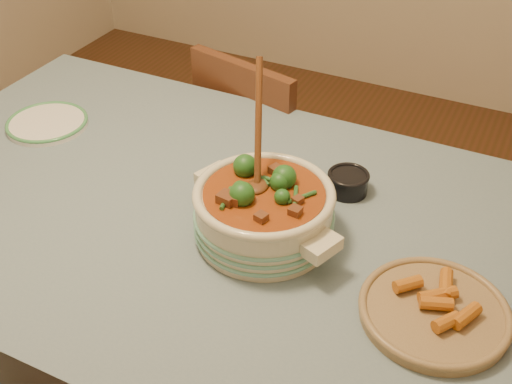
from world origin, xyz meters
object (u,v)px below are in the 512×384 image
Objects in this scene: white_plate at (47,123)px; stew_casserole at (264,208)px; dining_table at (194,234)px; condiment_bowl at (348,181)px; fried_plate at (435,310)px; chair_far at (262,151)px.

stew_casserole is at bearing -11.72° from white_plate.
stew_casserole is 1.70× the size of white_plate.
white_plate is (-0.56, 0.14, 0.10)m from dining_table.
stew_casserole reaches higher than condiment_bowl.
condiment_bowl reaches higher than white_plate.
condiment_bowl is at bearing 64.91° from stew_casserole.
stew_casserole is 3.55× the size of condiment_bowl.
stew_casserole is 0.42m from fried_plate.
chair_far is (-0.45, 0.45, -0.30)m from condiment_bowl.
stew_casserole is 0.79m from white_plate.
condiment_bowl reaches higher than fried_plate.
stew_casserole reaches higher than dining_table.
stew_casserole is 0.46× the size of chair_far.
stew_casserole is 0.27m from condiment_bowl.
chair_far is at bearing 115.96° from stew_casserole.
chair_far is (0.43, 0.53, -0.28)m from white_plate.
chair_far is (-0.34, 0.69, -0.35)m from stew_casserole.
dining_table is 0.59m from white_plate.
condiment_bowl is at bearing 5.44° from white_plate.
dining_table is 15.09× the size of condiment_bowl.
stew_casserole is at bearing 169.76° from fried_plate.
white_plate is 1.20m from fried_plate.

